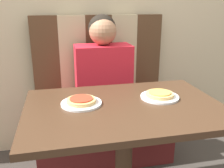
{
  "coord_description": "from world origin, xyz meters",
  "views": [
    {
      "loc": [
        -0.34,
        -1.23,
        1.28
      ],
      "look_at": [
        0.0,
        0.32,
        0.76
      ],
      "focal_mm": 40.0,
      "sensor_mm": 36.0,
      "label": 1
    }
  ],
  "objects": [
    {
      "name": "wall_back",
      "position": [
        0.0,
        0.94,
        1.3
      ],
      "size": [
        7.0,
        0.05,
        2.6
      ],
      "color": "#C6B28E",
      "rests_on": "ground_plane"
    },
    {
      "name": "booth_seat",
      "position": [
        0.0,
        0.65,
        0.25
      ],
      "size": [
        1.1,
        0.47,
        0.5
      ],
      "color": "#5B1919",
      "rests_on": "ground_plane"
    },
    {
      "name": "booth_backrest",
      "position": [
        0.0,
        0.85,
        0.84
      ],
      "size": [
        1.1,
        0.06,
        0.69
      ],
      "color": "#4C331E",
      "rests_on": "booth_seat"
    },
    {
      "name": "dining_table",
      "position": [
        0.0,
        0.0,
        0.65
      ],
      "size": [
        1.08,
        0.74,
        0.75
      ],
      "color": "#422B1C",
      "rests_on": "ground_plane"
    },
    {
      "name": "person",
      "position": [
        0.0,
        0.65,
        0.83
      ],
      "size": [
        0.43,
        0.25,
        0.71
      ],
      "color": "red",
      "rests_on": "booth_seat"
    },
    {
      "name": "plate_left",
      "position": [
        -0.23,
        0.06,
        0.75
      ],
      "size": [
        0.23,
        0.23,
        0.01
      ],
      "color": "white",
      "rests_on": "dining_table"
    },
    {
      "name": "plate_right",
      "position": [
        0.23,
        0.06,
        0.75
      ],
      "size": [
        0.23,
        0.23,
        0.01
      ],
      "color": "white",
      "rests_on": "dining_table"
    },
    {
      "name": "pizza_left",
      "position": [
        -0.23,
        0.06,
        0.77
      ],
      "size": [
        0.16,
        0.16,
        0.03
      ],
      "color": "tan",
      "rests_on": "plate_left"
    },
    {
      "name": "pizza_right",
      "position": [
        0.23,
        0.06,
        0.77
      ],
      "size": [
        0.16,
        0.16,
        0.03
      ],
      "color": "tan",
      "rests_on": "plate_right"
    }
  ]
}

